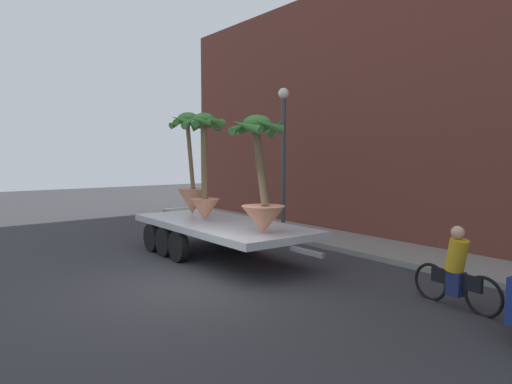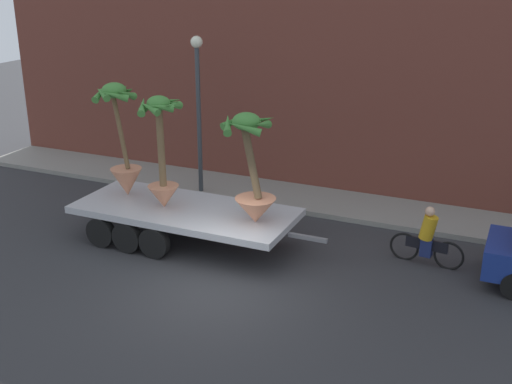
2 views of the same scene
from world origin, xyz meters
name	(u,v)px [view 1 (image 1 of 2)]	position (x,y,z in m)	size (l,w,h in m)	color
ground_plane	(192,286)	(0.00, 0.00, 0.00)	(60.00, 60.00, 0.00)	#2D2D30
sidewalk	(377,248)	(0.00, 6.10, 0.07)	(24.00, 2.20, 0.15)	gray
building_facade	(416,106)	(0.00, 7.80, 4.26)	(24.00, 1.20, 8.53)	brown
flatbed_trailer	(216,228)	(-2.20, 1.96, 0.77)	(6.84, 2.54, 0.98)	#B7BABF
potted_palm_rear	(191,170)	(-3.93, 2.14, 2.32)	(1.21, 1.21, 3.09)	tan
potted_palm_middle	(261,185)	(0.06, 1.80, 2.10)	(1.42, 1.34, 2.74)	tan
potted_palm_front	(205,169)	(-2.46, 1.78, 2.41)	(1.21, 1.21, 2.95)	tan
cyclist	(456,271)	(4.11, 3.22, 0.67)	(1.84, 0.38, 1.54)	black
street_lamp	(283,141)	(-3.31, 5.30, 3.23)	(0.36, 0.36, 4.83)	#383D42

